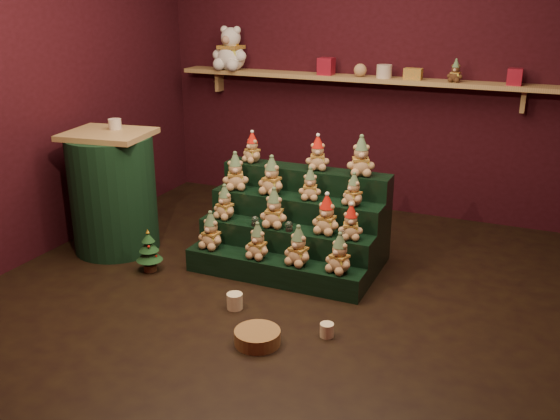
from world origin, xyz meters
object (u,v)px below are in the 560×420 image
at_px(riser_tier_front, 273,270).
at_px(mini_christmas_tree, 149,251).
at_px(snow_globe_b, 289,226).
at_px(mug_left, 235,301).
at_px(wicker_basket, 257,337).
at_px(brown_bear, 456,71).
at_px(side_table, 113,192).
at_px(white_bear, 231,42).
at_px(snow_globe_a, 255,221).
at_px(mug_right, 327,330).
at_px(snow_globe_c, 343,234).

xyz_separation_m(riser_tier_front, mini_christmas_tree, (-0.96, -0.22, 0.08)).
height_order(snow_globe_b, mug_left, snow_globe_b).
relative_size(wicker_basket, brown_bear, 1.52).
bearing_deg(mini_christmas_tree, side_table, 152.20).
distance_m(white_bear, brown_bear, 2.22).
distance_m(snow_globe_a, mug_right, 1.20).
bearing_deg(brown_bear, white_bear, -172.95).
distance_m(mug_right, white_bear, 3.43).
bearing_deg(snow_globe_c, brown_bear, 74.44).
xyz_separation_m(mini_christmas_tree, mug_right, (1.60, -0.37, -0.13)).
distance_m(snow_globe_b, mini_christmas_tree, 1.11).
height_order(snow_globe_c, wicker_basket, snow_globe_c).
height_order(snow_globe_c, brown_bear, brown_bear).
relative_size(snow_globe_a, mini_christmas_tree, 0.23).
xyz_separation_m(snow_globe_b, mini_christmas_tree, (-1.02, -0.38, -0.23)).
distance_m(snow_globe_c, side_table, 1.98).
distance_m(snow_globe_a, white_bear, 2.28).
xyz_separation_m(snow_globe_c, wicker_basket, (-0.21, -1.01, -0.36)).
bearing_deg(white_bear, snow_globe_b, -46.26).
bearing_deg(riser_tier_front, mini_christmas_tree, -167.20).
distance_m(snow_globe_b, white_bear, 2.42).
distance_m(mug_right, brown_bear, 2.77).
distance_m(side_table, wicker_basket, 2.03).
distance_m(side_table, mug_left, 1.59).
relative_size(side_table, brown_bear, 5.30).
distance_m(snow_globe_c, mini_christmas_tree, 1.52).
bearing_deg(wicker_basket, mug_left, 134.46).
distance_m(mug_left, mug_right, 0.71).
relative_size(mini_christmas_tree, white_bear, 0.65).
distance_m(side_table, mug_right, 2.27).
bearing_deg(mini_christmas_tree, white_bear, 98.75).
bearing_deg(mini_christmas_tree, wicker_basket, -26.87).
xyz_separation_m(mug_right, white_bear, (-1.91, 2.39, 1.54)).
height_order(riser_tier_front, mug_left, riser_tier_front).
height_order(mug_left, wicker_basket, mug_left).
xyz_separation_m(mug_right, brown_bear, (0.30, 2.39, 1.37)).
xyz_separation_m(wicker_basket, white_bear, (-1.55, 2.64, 1.54)).
height_order(white_bear, brown_bear, white_bear).
bearing_deg(mug_left, snow_globe_b, 79.09).
bearing_deg(white_bear, mug_left, -57.68).
bearing_deg(snow_globe_b, wicker_basket, -78.01).
bearing_deg(mug_left, mug_right, -7.43).
bearing_deg(mug_left, brown_bear, 66.26).
bearing_deg(snow_globe_a, snow_globe_b, -0.00).
xyz_separation_m(white_bear, brown_bear, (2.22, -0.00, -0.17)).
distance_m(mug_left, white_bear, 3.01).
height_order(mini_christmas_tree, mug_right, mini_christmas_tree).
bearing_deg(snow_globe_a, side_table, -175.29).
bearing_deg(riser_tier_front, side_table, 177.82).
xyz_separation_m(riser_tier_front, snow_globe_c, (0.49, 0.16, 0.31)).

